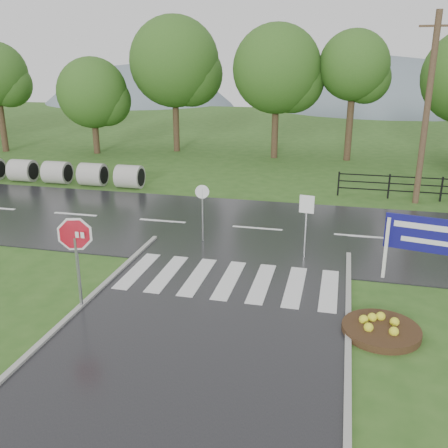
# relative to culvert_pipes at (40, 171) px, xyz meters

# --- Properties ---
(ground) EXTENTS (120.00, 120.00, 0.00)m
(ground) POSITION_rel_culvert_pipes_xyz_m (12.89, -15.00, -0.60)
(ground) COLOR #30591D
(ground) RESTS_ON ground
(main_road) EXTENTS (90.00, 8.00, 0.04)m
(main_road) POSITION_rel_culvert_pipes_xyz_m (12.89, -5.00, -0.60)
(main_road) COLOR black
(main_road) RESTS_ON ground
(crosswalk) EXTENTS (6.50, 2.80, 0.02)m
(crosswalk) POSITION_rel_culvert_pipes_xyz_m (12.89, -10.00, -0.54)
(crosswalk) COLOR silver
(crosswalk) RESTS_ON ground
(fence_west) EXTENTS (9.58, 0.08, 1.20)m
(fence_west) POSITION_rel_culvert_pipes_xyz_m (20.64, 1.00, 0.12)
(fence_west) COLOR black
(fence_west) RESTS_ON ground
(hills) EXTENTS (102.00, 48.00, 48.00)m
(hills) POSITION_rel_culvert_pipes_xyz_m (16.38, 50.00, -16.14)
(hills) COLOR slate
(hills) RESTS_ON ground
(treeline) EXTENTS (83.20, 5.20, 10.00)m
(treeline) POSITION_rel_culvert_pipes_xyz_m (13.89, 9.00, -0.60)
(treeline) COLOR #29541A
(treeline) RESTS_ON ground
(culvert_pipes) EXTENTS (11.80, 1.20, 1.20)m
(culvert_pipes) POSITION_rel_culvert_pipes_xyz_m (0.00, 0.00, 0.00)
(culvert_pipes) COLOR #9E9B93
(culvert_pipes) RESTS_ON ground
(stop_sign) EXTENTS (1.18, 0.38, 2.78)m
(stop_sign) POSITION_rel_culvert_pipes_xyz_m (9.36, -12.63, 1.33)
(stop_sign) COLOR #939399
(stop_sign) RESTS_ON ground
(estate_billboard) EXTENTS (2.33, 0.53, 2.07)m
(estate_billboard) POSITION_rel_culvert_pipes_xyz_m (18.56, -8.66, 0.83)
(estate_billboard) COLOR silver
(estate_billboard) RESTS_ON ground
(flower_bed) EXTENTS (1.92, 1.92, 0.38)m
(flower_bed) POSITION_rel_culvert_pipes_xyz_m (17.23, -12.08, -0.46)
(flower_bed) COLOR #332111
(flower_bed) RESTS_ON ground
(reg_sign_small) EXTENTS (0.49, 0.09, 2.22)m
(reg_sign_small) POSITION_rel_culvert_pipes_xyz_m (14.95, -7.58, 0.97)
(reg_sign_small) COLOR #939399
(reg_sign_small) RESTS_ON ground
(reg_sign_round) EXTENTS (0.50, 0.12, 2.18)m
(reg_sign_round) POSITION_rel_culvert_pipes_xyz_m (11.16, -6.86, 0.78)
(reg_sign_round) COLOR #939399
(reg_sign_round) RESTS_ON ground
(utility_pole_east) EXTENTS (1.50, 0.28, 8.43)m
(utility_pole_east) POSITION_rel_culvert_pipes_xyz_m (19.48, 0.50, 3.68)
(utility_pole_east) COLOR #473523
(utility_pole_east) RESTS_ON ground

